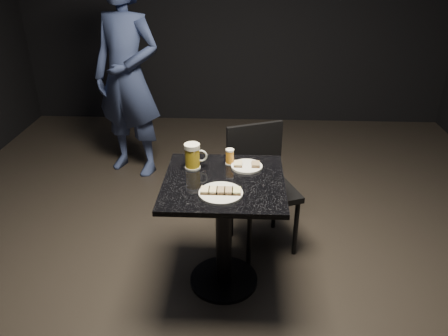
# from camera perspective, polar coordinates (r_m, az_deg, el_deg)

# --- Properties ---
(floor) EXTENTS (6.00, 6.00, 0.00)m
(floor) POSITION_cam_1_polar(r_m,az_deg,el_deg) (2.95, -0.02, -14.50)
(floor) COLOR black
(floor) RESTS_ON ground
(plate_large) EXTENTS (0.24, 0.24, 0.01)m
(plate_large) POSITION_cam_1_polar(r_m,az_deg,el_deg) (2.38, -0.42, -3.31)
(plate_large) COLOR white
(plate_large) RESTS_ON table
(plate_small) EXTENTS (0.19, 0.19, 0.01)m
(plate_small) POSITION_cam_1_polar(r_m,az_deg,el_deg) (2.67, 2.99, 0.21)
(plate_small) COLOR white
(plate_small) RESTS_ON table
(patron) EXTENTS (0.78, 0.65, 1.83)m
(patron) POSITION_cam_1_polar(r_m,az_deg,el_deg) (4.06, -12.52, 11.53)
(patron) COLOR navy
(patron) RESTS_ON floor
(table) EXTENTS (0.70, 0.70, 0.75)m
(table) POSITION_cam_1_polar(r_m,az_deg,el_deg) (2.65, -0.02, -6.23)
(table) COLOR black
(table) RESTS_ON floor
(beer_mug) EXTENTS (0.14, 0.10, 0.16)m
(beer_mug) POSITION_cam_1_polar(r_m,az_deg,el_deg) (2.63, -4.10, 1.57)
(beer_mug) COLOR silver
(beer_mug) RESTS_ON table
(beer_tumbler) EXTENTS (0.06, 0.06, 0.10)m
(beer_tumbler) POSITION_cam_1_polar(r_m,az_deg,el_deg) (2.69, 0.76, 1.50)
(beer_tumbler) COLOR silver
(beer_tumbler) RESTS_ON table
(chair) EXTENTS (0.53, 0.53, 0.88)m
(chair) POSITION_cam_1_polar(r_m,az_deg,el_deg) (3.06, 4.74, -1.58)
(chair) COLOR black
(chair) RESTS_ON floor
(canapes_on_plate_large) EXTENTS (0.22, 0.07, 0.02)m
(canapes_on_plate_large) POSITION_cam_1_polar(r_m,az_deg,el_deg) (2.37, -0.42, -2.97)
(canapes_on_plate_large) COLOR #4C3521
(canapes_on_plate_large) RESTS_ON plate_large
(canapes_on_plate_small) EXTENTS (0.16, 0.07, 0.02)m
(canapes_on_plate_small) POSITION_cam_1_polar(r_m,az_deg,el_deg) (2.66, 2.99, 0.52)
(canapes_on_plate_small) COLOR #4C3521
(canapes_on_plate_small) RESTS_ON plate_small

